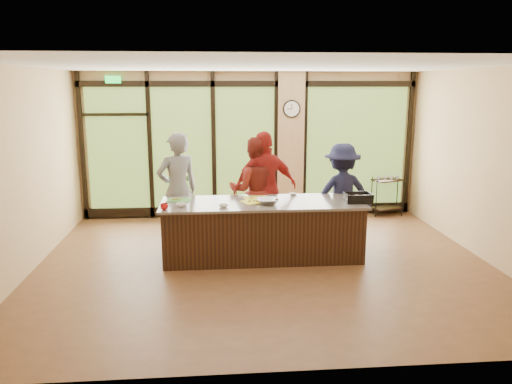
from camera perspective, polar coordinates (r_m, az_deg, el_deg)
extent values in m
plane|color=brown|center=(7.86, 0.95, -8.17)|extent=(7.00, 7.00, 0.00)
plane|color=silver|center=(7.38, 1.03, 14.24)|extent=(7.00, 7.00, 0.00)
plane|color=tan|center=(10.43, -0.71, 5.38)|extent=(7.00, 0.00, 7.00)
plane|color=tan|center=(7.92, -25.09, 2.07)|extent=(0.00, 6.00, 6.00)
plane|color=tan|center=(8.57, 24.98, 2.76)|extent=(0.00, 6.00, 6.00)
cube|color=tan|center=(10.47, 3.97, 5.38)|extent=(0.55, 0.12, 3.00)
cube|color=black|center=(10.31, -0.71, 12.26)|extent=(6.90, 0.08, 0.12)
cube|color=black|center=(10.64, -0.68, -2.05)|extent=(6.90, 0.08, 0.20)
cube|color=#19D83F|center=(10.42, -16.03, 12.24)|extent=(0.30, 0.04, 0.14)
cube|color=#3A5C20|center=(10.56, -15.52, 4.75)|extent=(1.20, 0.02, 2.50)
cube|color=#3A5C20|center=(10.40, -8.44, 4.95)|extent=(1.20, 0.02, 2.50)
cube|color=#3A5C20|center=(10.40, -1.25, 5.08)|extent=(1.20, 0.02, 2.50)
cube|color=#3A5C20|center=(10.81, 11.32, 5.12)|extent=(2.10, 0.02, 2.50)
cube|color=black|center=(10.69, -19.26, 4.86)|extent=(0.08, 0.08, 3.00)
cube|color=black|center=(10.44, -12.04, 5.12)|extent=(0.08, 0.08, 3.00)
cube|color=black|center=(10.36, -4.85, 5.29)|extent=(0.08, 0.08, 3.00)
cube|color=black|center=(10.44, 2.33, 5.37)|extent=(0.08, 0.08, 3.00)
cube|color=black|center=(10.53, 5.58, 5.39)|extent=(0.08, 0.08, 3.00)
cube|color=black|center=(11.16, 17.07, 5.29)|extent=(0.08, 0.08, 3.00)
cube|color=black|center=(8.01, 0.74, -4.47)|extent=(3.10, 1.00, 0.88)
cube|color=#70645C|center=(7.89, 0.75, -1.27)|extent=(3.20, 1.10, 0.04)
cylinder|color=black|center=(10.34, 4.10, 9.46)|extent=(0.36, 0.04, 0.36)
cylinder|color=white|center=(10.33, 4.11, 9.46)|extent=(0.31, 0.01, 0.31)
cube|color=black|center=(10.32, 4.12, 9.73)|extent=(0.01, 0.00, 0.11)
cube|color=black|center=(10.31, 3.84, 9.46)|extent=(0.09, 0.00, 0.01)
imported|color=slate|center=(8.55, -8.95, 0.21)|extent=(0.85, 0.72, 1.97)
imported|color=maroon|center=(8.66, -0.16, 0.17)|extent=(0.94, 0.75, 1.87)
imported|color=maroon|center=(8.64, 1.06, 0.47)|extent=(1.24, 0.76, 1.96)
imported|color=#171932|center=(8.79, 9.75, -0.20)|extent=(1.18, 0.74, 1.75)
cube|color=black|center=(8.02, 11.58, -0.87)|extent=(0.42, 0.33, 0.07)
imported|color=silver|center=(7.74, 1.33, -1.07)|extent=(0.38, 0.38, 0.08)
cube|color=#3D8530|center=(8.07, -8.83, -0.92)|extent=(0.40, 0.32, 0.01)
cube|color=yellow|center=(7.86, -0.10, -1.12)|extent=(0.49, 0.44, 0.01)
cube|color=yellow|center=(8.11, 0.09, -0.70)|extent=(0.43, 0.34, 0.01)
imported|color=silver|center=(7.66, -8.51, -1.46)|extent=(0.21, 0.21, 0.05)
imported|color=silver|center=(7.54, -3.75, -1.59)|extent=(0.16, 0.16, 0.04)
imported|color=silver|center=(8.39, 4.28, -0.23)|extent=(0.17, 0.17, 0.03)
imported|color=red|center=(7.49, -10.44, -1.67)|extent=(0.14, 0.14, 0.09)
cube|color=black|center=(9.60, -8.71, -2.32)|extent=(0.41, 0.41, 0.71)
imported|color=#87694A|center=(9.49, -8.81, 0.51)|extent=(0.32, 0.32, 0.26)
cube|color=black|center=(11.04, 14.66, -1.72)|extent=(0.71, 0.55, 0.03)
cube|color=black|center=(10.91, 14.83, 1.33)|extent=(0.71, 0.55, 0.03)
cylinder|color=black|center=(10.74, 13.58, -0.72)|extent=(0.02, 0.02, 0.80)
cylinder|color=black|center=(10.94, 16.42, -0.65)|extent=(0.02, 0.02, 0.80)
cylinder|color=black|center=(11.04, 13.06, -0.35)|extent=(0.02, 0.02, 0.80)
cylinder|color=black|center=(11.23, 15.83, -0.29)|extent=(0.02, 0.02, 0.80)
imported|color=silver|center=(10.84, 13.87, 1.60)|extent=(0.11, 0.11, 0.08)
imported|color=silver|center=(10.88, 14.54, 1.61)|extent=(0.11, 0.11, 0.08)
imported|color=silver|center=(10.93, 15.20, 1.61)|extent=(0.11, 0.11, 0.08)
imported|color=silver|center=(10.97, 15.81, 1.62)|extent=(0.11, 0.11, 0.08)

